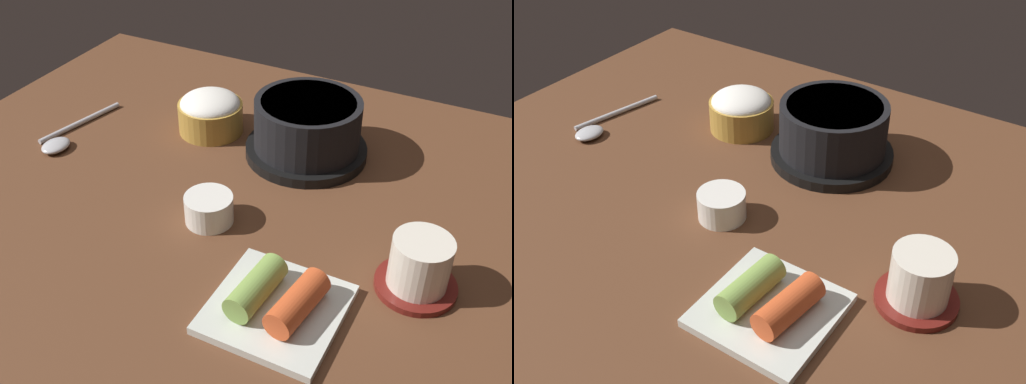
% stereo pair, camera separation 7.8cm
% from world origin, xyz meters
% --- Properties ---
extents(dining_table, '(1.00, 0.76, 0.02)m').
position_xyz_m(dining_table, '(0.00, 0.00, 0.01)').
color(dining_table, '#56331E').
rests_on(dining_table, ground).
extents(stone_pot, '(0.18, 0.18, 0.09)m').
position_xyz_m(stone_pot, '(0.02, 0.13, 0.06)').
color(stone_pot, black).
rests_on(stone_pot, dining_table).
extents(rice_bowl, '(0.10, 0.10, 0.06)m').
position_xyz_m(rice_bowl, '(-0.13, 0.13, 0.05)').
color(rice_bowl, '#B78C38').
rests_on(rice_bowl, dining_table).
extents(tea_cup_with_saucer, '(0.09, 0.09, 0.07)m').
position_xyz_m(tea_cup_with_saucer, '(0.24, -0.06, 0.05)').
color(tea_cup_with_saucer, maroon).
rests_on(tea_cup_with_saucer, dining_table).
extents(banchan_cup_center, '(0.06, 0.06, 0.04)m').
position_xyz_m(banchan_cup_center, '(-0.02, -0.06, 0.04)').
color(banchan_cup_center, white).
rests_on(banchan_cup_center, dining_table).
extents(kimchi_plate, '(0.14, 0.14, 0.04)m').
position_xyz_m(kimchi_plate, '(0.12, -0.17, 0.03)').
color(kimchi_plate, silver).
rests_on(kimchi_plate, dining_table).
extents(spoon, '(0.05, 0.17, 0.01)m').
position_xyz_m(spoon, '(-0.31, -0.00, 0.03)').
color(spoon, '#B7B7BC').
rests_on(spoon, dining_table).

